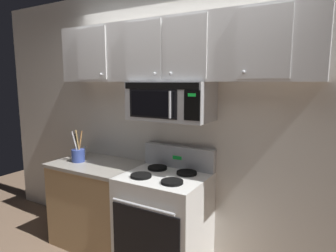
% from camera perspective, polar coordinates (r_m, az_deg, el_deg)
% --- Properties ---
extents(back_wall, '(5.20, 0.10, 2.70)m').
position_cam_1_polar(back_wall, '(2.89, 2.96, 0.78)').
color(back_wall, silver).
rests_on(back_wall, ground_plane).
extents(stove_range, '(0.76, 0.69, 1.12)m').
position_cam_1_polar(stove_range, '(2.85, -0.70, -18.02)').
color(stove_range, white).
rests_on(stove_range, ground_plane).
extents(over_range_microwave, '(0.76, 0.43, 0.35)m').
position_cam_1_polar(over_range_microwave, '(2.65, 0.54, 4.97)').
color(over_range_microwave, '#B7BABF').
extents(upper_cabinets, '(2.50, 0.36, 0.55)m').
position_cam_1_polar(upper_cabinets, '(2.68, 0.90, 14.63)').
color(upper_cabinets, silver).
extents(counter_segment, '(0.93, 0.65, 0.90)m').
position_cam_1_polar(counter_segment, '(3.32, -13.63, -14.51)').
color(counter_segment, tan).
rests_on(counter_segment, ground_plane).
extents(utensil_crock_blue, '(0.14, 0.14, 0.35)m').
position_cam_1_polar(utensil_crock_blue, '(3.25, -17.32, -5.35)').
color(utensil_crock_blue, '#384C9E').
rests_on(utensil_crock_blue, counter_segment).
extents(salt_shaker, '(0.04, 0.04, 0.11)m').
position_cam_1_polar(salt_shaker, '(3.48, -16.15, -4.77)').
color(salt_shaker, white).
rests_on(salt_shaker, counter_segment).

